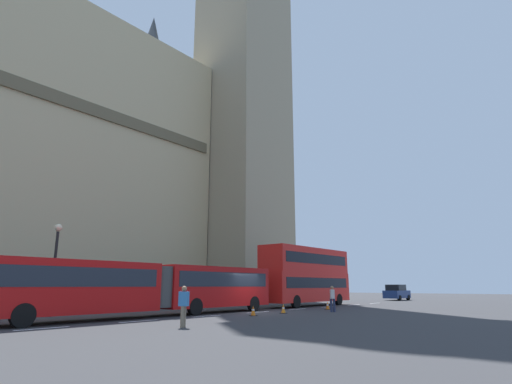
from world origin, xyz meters
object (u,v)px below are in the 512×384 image
pedestrian_by_kerb (332,298)px  articulated_bus (154,285)px  double_decker_bus (307,274)px  sedan_lead (397,292)px  street_lamp (55,262)px  traffic_cone_west (253,311)px  traffic_cone_middle (283,309)px  traffic_cone_east (328,306)px  clock_tower (244,27)px  pedestrian_near_cones (184,305)px

pedestrian_by_kerb → articulated_bus: bearing=150.8°
articulated_bus → double_decker_bus: double_decker_bus is taller
sedan_lead → street_lamp: street_lamp is taller
traffic_cone_west → pedestrian_by_kerb: 6.37m
traffic_cone_middle → traffic_cone_east: 5.51m
traffic_cone_middle → pedestrian_by_kerb: size_ratio=0.34×
sedan_lead → traffic_cone_east: (-23.10, -3.71, -0.63)m
traffic_cone_west → pedestrian_by_kerb: bearing=-16.7°
clock_tower → street_lamp: bearing=-160.6°
double_decker_bus → traffic_cone_middle: double_decker_bus is taller
clock_tower → traffic_cone_east: size_ratio=122.00×
clock_tower → pedestrian_near_cones: clock_tower is taller
clock_tower → traffic_cone_east: bearing=-120.8°
articulated_bus → pedestrian_near_cones: size_ratio=10.72×
traffic_cone_west → pedestrian_near_cones: (-7.10, -2.13, 0.63)m
clock_tower → traffic_cone_west: bearing=-136.9°
traffic_cone_west → traffic_cone_middle: (2.88, -0.08, 0.00)m
clock_tower → sedan_lead: 40.93m
double_decker_bus → traffic_cone_east: 5.85m
articulated_bus → traffic_cone_west: size_ratio=31.23×
traffic_cone_west → traffic_cone_east: size_ratio=1.00×
traffic_cone_west → double_decker_bus: bearing=18.2°
traffic_cone_east → pedestrian_near_cones: (-15.48, -2.04, 0.63)m
traffic_cone_east → street_lamp: 18.56m
sedan_lead → traffic_cone_middle: (-28.61, -3.69, -0.63)m
articulated_bus → traffic_cone_east: size_ratio=31.23×
sedan_lead → traffic_cone_middle: size_ratio=7.59×
articulated_bus → sedan_lead: bearing=-0.5°
pedestrian_near_cones → pedestrian_by_kerb: (13.17, 0.31, 0.00)m
sedan_lead → street_lamp: (-39.36, 4.79, 2.14)m
traffic_cone_west → pedestrian_near_cones: bearing=-163.3°
traffic_cone_west → traffic_cone_middle: size_ratio=1.00×
sedan_lead → traffic_cone_west: 31.69m
articulated_bus → traffic_cone_west: (4.17, -3.90, -1.46)m
traffic_cone_east → double_decker_bus: bearing=48.7°
traffic_cone_west → traffic_cone_middle: bearing=-1.5°
articulated_bus → street_lamp: bearing=129.5°
articulated_bus → street_lamp: (-3.71, 4.51, 1.31)m
traffic_cone_middle → sedan_lead: bearing=7.4°
traffic_cone_east → traffic_cone_west: bearing=179.4°
pedestrian_by_kerb → sedan_lead: bearing=12.1°
clock_tower → pedestrian_near_cones: 49.04m
pedestrian_near_cones → pedestrian_by_kerb: bearing=1.4°
sedan_lead → street_lamp: 39.71m
double_decker_bus → sedan_lead: (19.58, -0.29, -1.80)m
clock_tower → traffic_cone_east: clock_tower is taller
double_decker_bus → traffic_cone_west: 12.75m
traffic_cone_middle → pedestrian_near_cones: (-9.97, -2.05, 0.63)m
traffic_cone_west → sedan_lead: bearing=6.6°
clock_tower → pedestrian_near_cones: size_ratio=41.87×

